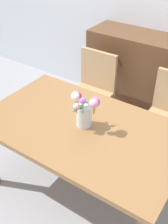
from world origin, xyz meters
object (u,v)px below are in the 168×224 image
object	(u,v)px
dining_table	(82,135)
flower_vase	(84,110)
dresser	(148,80)
chair_left	(92,88)

from	to	relation	value
dining_table	flower_vase	bearing A→B (deg)	15.53
dresser	dining_table	bearing A→B (deg)	-89.45
dresser	flower_vase	size ratio (longest dim) A/B	4.78
chair_left	dresser	size ratio (longest dim) A/B	0.64
flower_vase	chair_left	bearing A→B (deg)	118.90
chair_left	flower_vase	world-z (taller)	flower_vase
dining_table	dresser	xyz separation A→B (m)	(-0.01, 1.33, -0.14)
chair_left	dresser	distance (m)	0.67
chair_left	flower_vase	xyz separation A→B (m)	(0.44, -0.80, 0.36)
chair_left	dresser	bearing A→B (deg)	-128.37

